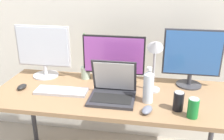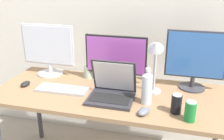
% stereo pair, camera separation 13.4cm
% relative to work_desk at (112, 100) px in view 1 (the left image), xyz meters
% --- Properties ---
extents(wall_back, '(7.00, 0.08, 2.60)m').
position_rel_work_desk_xyz_m(wall_back, '(0.00, 0.59, 0.62)').
color(wall_back, silver).
rests_on(wall_back, ground).
extents(work_desk, '(1.75, 0.69, 0.74)m').
position_rel_work_desk_xyz_m(work_desk, '(0.00, 0.00, 0.00)').
color(work_desk, '#424247').
rests_on(work_desk, ground).
extents(monitor_left, '(0.46, 0.21, 0.43)m').
position_rel_work_desk_xyz_m(monitor_left, '(-0.61, 0.22, 0.29)').
color(monitor_left, silver).
rests_on(monitor_left, work_desk).
extents(monitor_center, '(0.49, 0.20, 0.38)m').
position_rel_work_desk_xyz_m(monitor_center, '(-0.02, 0.20, 0.26)').
color(monitor_center, black).
rests_on(monitor_center, work_desk).
extents(monitor_right, '(0.43, 0.19, 0.44)m').
position_rel_work_desk_xyz_m(monitor_right, '(0.57, 0.23, 0.30)').
color(monitor_right, '#38383D').
rests_on(monitor_right, work_desk).
extents(laptop_silver, '(0.31, 0.26, 0.27)m').
position_rel_work_desk_xyz_m(laptop_silver, '(0.02, -0.08, 0.12)').
color(laptop_silver, '#2D2D33').
rests_on(laptop_silver, work_desk).
extents(keyboard_main, '(0.39, 0.15, 0.02)m').
position_rel_work_desk_xyz_m(keyboard_main, '(-0.37, -0.06, 0.07)').
color(keyboard_main, '#B2B2B7').
rests_on(keyboard_main, work_desk).
extents(mouse_by_keyboard, '(0.06, 0.10, 0.03)m').
position_rel_work_desk_xyz_m(mouse_by_keyboard, '(-0.69, -0.05, 0.08)').
color(mouse_by_keyboard, black).
rests_on(mouse_by_keyboard, work_desk).
extents(mouse_by_laptop, '(0.09, 0.12, 0.04)m').
position_rel_work_desk_xyz_m(mouse_by_laptop, '(0.26, -0.24, 0.08)').
color(mouse_by_laptop, slate).
rests_on(mouse_by_laptop, work_desk).
extents(water_bottle, '(0.07, 0.07, 0.25)m').
position_rel_work_desk_xyz_m(water_bottle, '(0.26, -0.09, 0.18)').
color(water_bottle, silver).
rests_on(water_bottle, work_desk).
extents(soda_can_near_keyboard, '(0.07, 0.07, 0.13)m').
position_rel_work_desk_xyz_m(soda_can_near_keyboard, '(0.54, -0.24, 0.13)').
color(soda_can_near_keyboard, '#197F33').
rests_on(soda_can_near_keyboard, work_desk).
extents(soda_can_by_laptop, '(0.07, 0.07, 0.13)m').
position_rel_work_desk_xyz_m(soda_can_by_laptop, '(0.46, -0.17, 0.13)').
color(soda_can_by_laptop, black).
rests_on(soda_can_by_laptop, work_desk).
extents(bamboo_vase, '(0.07, 0.07, 0.38)m').
position_rel_work_desk_xyz_m(bamboo_vase, '(-0.26, 0.23, 0.13)').
color(bamboo_vase, '#B2D1B7').
rests_on(bamboo_vase, work_desk).
extents(desk_lamp, '(0.11, 0.18, 0.43)m').
position_rel_work_desk_xyz_m(desk_lamp, '(0.29, 0.05, 0.35)').
color(desk_lamp, '#B7B7BC').
rests_on(desk_lamp, work_desk).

